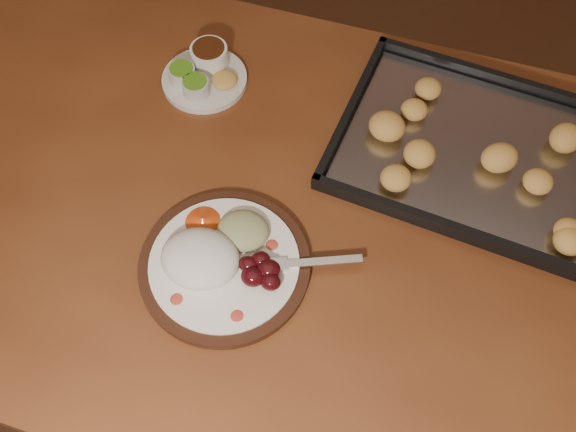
# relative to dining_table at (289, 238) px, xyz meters

# --- Properties ---
(ground) EXTENTS (4.00, 4.00, 0.00)m
(ground) POSITION_rel_dining_table_xyz_m (-0.23, -0.22, -0.65)
(ground) COLOR brown
(ground) RESTS_ON ground
(dining_table) EXTENTS (1.55, 0.98, 0.75)m
(dining_table) POSITION_rel_dining_table_xyz_m (0.00, 0.00, 0.00)
(dining_table) COLOR brown
(dining_table) RESTS_ON ground
(dinner_plate) EXTENTS (0.34, 0.27, 0.06)m
(dinner_plate) POSITION_rel_dining_table_xyz_m (-0.08, -0.12, 0.12)
(dinner_plate) COLOR black
(dinner_plate) RESTS_ON dining_table
(condiment_saucer) EXTENTS (0.16, 0.16, 0.05)m
(condiment_saucer) POSITION_rel_dining_table_xyz_m (-0.23, 0.24, 0.12)
(condiment_saucer) COLOR silver
(condiment_saucer) RESTS_ON dining_table
(baking_tray) EXTENTS (0.53, 0.42, 0.05)m
(baking_tray) POSITION_rel_dining_table_xyz_m (0.29, 0.19, 0.11)
(baking_tray) COLOR black
(baking_tray) RESTS_ON dining_table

